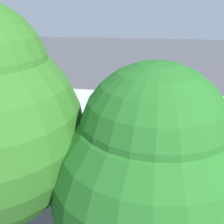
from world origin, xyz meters
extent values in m
plane|color=#4C4C51|center=(0.00, 0.00, 0.00)|extent=(80.00, 80.00, 0.00)
cube|color=silver|center=(-1.69, 4.01, 1.85)|extent=(10.45, 2.87, 2.80)
cube|color=black|center=(3.44, 3.83, 2.41)|extent=(0.13, 2.10, 1.23)
cube|color=black|center=(-1.74, 2.74, 2.41)|extent=(8.70, 0.35, 1.01)
cube|color=black|center=(-1.65, 5.28, 2.41)|extent=(8.70, 0.35, 1.01)
cube|color=#1959B2|center=(-1.74, 2.74, 1.29)|extent=(9.12, 0.35, 0.28)
cube|color=black|center=(-1.69, 4.01, 0.23)|extent=(9.61, 2.64, 0.45)
torus|color=black|center=(1.89, 2.75, 0.50)|extent=(1.01, 0.36, 1.00)
torus|color=black|center=(1.97, 5.01, 0.50)|extent=(1.01, 0.36, 1.00)
torus|color=black|center=(-5.36, 3.01, 0.50)|extent=(1.01, 0.36, 1.00)
cylinder|color=black|center=(-4.09, 0.99, 0.46)|extent=(0.14, 0.14, 0.75)
cube|color=black|center=(-4.08, 0.95, 0.05)|extent=(0.14, 0.27, 0.10)
cylinder|color=black|center=(-4.24, 0.96, 0.46)|extent=(0.14, 0.14, 0.75)
cube|color=black|center=(-4.24, 0.92, 0.05)|extent=(0.14, 0.27, 0.10)
cube|color=#3F594C|center=(-4.16, 0.98, 1.14)|extent=(0.42, 0.34, 0.62)
cylinder|color=#3F594C|center=(-3.93, 1.01, 1.16)|extent=(0.10, 0.10, 0.59)
sphere|color=tan|center=(-3.93, 1.01, 0.86)|extent=(0.10, 0.10, 0.09)
cylinder|color=#3F594C|center=(-4.40, 0.94, 1.16)|extent=(0.10, 0.10, 0.59)
sphere|color=tan|center=(-4.40, 0.94, 0.86)|extent=(0.10, 0.10, 0.09)
sphere|color=tan|center=(-4.16, 0.98, 1.58)|extent=(0.26, 0.26, 0.22)
cylinder|color=black|center=(-3.01, 1.26, 0.45)|extent=(0.15, 0.15, 0.73)
cube|color=black|center=(-3.00, 1.22, 0.05)|extent=(0.17, 0.28, 0.10)
cylinder|color=black|center=(-3.16, 1.21, 0.45)|extent=(0.15, 0.15, 0.73)
cube|color=black|center=(-3.15, 1.17, 0.05)|extent=(0.17, 0.28, 0.10)
cube|color=#3F594C|center=(-3.08, 1.23, 1.11)|extent=(0.44, 0.37, 0.61)
cylinder|color=#3F594C|center=(-2.85, 1.30, 1.13)|extent=(0.11, 0.11, 0.58)
sphere|color=tan|center=(-2.85, 1.30, 0.84)|extent=(0.11, 0.11, 0.09)
cylinder|color=#3F594C|center=(-3.31, 1.17, 1.13)|extent=(0.11, 0.11, 0.58)
sphere|color=tan|center=(-3.31, 1.17, 0.84)|extent=(0.11, 0.11, 0.09)
sphere|color=tan|center=(-3.08, 1.23, 1.55)|extent=(0.27, 0.27, 0.22)
cylinder|color=black|center=(-2.22, 1.22, 0.49)|extent=(0.15, 0.15, 0.79)
cube|color=black|center=(-2.21, 1.19, 0.05)|extent=(0.16, 0.28, 0.10)
cylinder|color=black|center=(-2.38, 1.18, 0.49)|extent=(0.15, 0.15, 0.79)
cube|color=black|center=(-2.37, 1.15, 0.05)|extent=(0.16, 0.28, 0.10)
cube|color=#D8F233|center=(-2.30, 1.20, 1.21)|extent=(0.44, 0.37, 0.66)
cube|color=silver|center=(-2.30, 1.20, 1.21)|extent=(0.45, 0.38, 0.06)
cylinder|color=#D8F233|center=(-2.07, 1.26, 1.23)|extent=(0.11, 0.11, 0.63)
sphere|color=tan|center=(-2.07, 1.26, 0.92)|extent=(0.11, 0.11, 0.09)
cylinder|color=#D8F233|center=(-2.53, 1.14, 1.23)|extent=(0.11, 0.11, 0.63)
sphere|color=tan|center=(-2.53, 1.14, 0.92)|extent=(0.11, 0.11, 0.09)
sphere|color=tan|center=(-2.30, 1.20, 1.68)|extent=(0.29, 0.29, 0.24)
cylinder|color=black|center=(-1.19, 1.18, 0.47)|extent=(0.14, 0.14, 0.77)
cube|color=black|center=(-1.20, 1.14, 0.05)|extent=(0.14, 0.27, 0.10)
cylinder|color=black|center=(-1.35, 1.21, 0.47)|extent=(0.14, 0.14, 0.77)
cube|color=black|center=(-1.36, 1.17, 0.05)|extent=(0.14, 0.27, 0.10)
cube|color=#3F594C|center=(-1.27, 1.20, 1.17)|extent=(0.42, 0.34, 0.64)
cylinder|color=#3F594C|center=(-1.04, 1.16, 1.19)|extent=(0.10, 0.10, 0.61)
sphere|color=tan|center=(-1.04, 1.16, 0.89)|extent=(0.10, 0.10, 0.09)
cylinder|color=#3F594C|center=(-1.51, 1.23, 1.19)|extent=(0.10, 0.10, 0.61)
sphere|color=tan|center=(-1.51, 1.23, 0.89)|extent=(0.10, 0.10, 0.09)
sphere|color=tan|center=(-1.27, 1.20, 1.63)|extent=(0.26, 0.26, 0.23)
cylinder|color=#473823|center=(-0.13, 1.17, 0.45)|extent=(0.15, 0.15, 0.74)
cube|color=black|center=(-0.15, 1.13, 0.05)|extent=(0.17, 0.28, 0.10)
cylinder|color=#473823|center=(-0.29, 1.21, 0.45)|extent=(0.15, 0.15, 0.74)
cube|color=black|center=(-0.30, 1.17, 0.05)|extent=(0.17, 0.28, 0.10)
cube|color=maroon|center=(-0.21, 1.19, 1.13)|extent=(0.44, 0.37, 0.61)
cylinder|color=maroon|center=(0.02, 1.12, 1.14)|extent=(0.11, 0.11, 0.58)
sphere|color=tan|center=(0.02, 1.12, 0.85)|extent=(0.11, 0.11, 0.09)
cylinder|color=maroon|center=(-0.44, 1.26, 1.14)|extent=(0.11, 0.11, 0.58)
sphere|color=tan|center=(-0.44, 1.26, 0.85)|extent=(0.11, 0.11, 0.09)
sphere|color=tan|center=(-0.21, 1.19, 1.56)|extent=(0.27, 0.27, 0.22)
torus|color=black|center=(-4.19, 1.70, 0.30)|extent=(0.61, 0.22, 0.60)
cylinder|color=silver|center=(-4.19, 1.70, 0.30)|extent=(0.13, 0.12, 0.12)
torus|color=black|center=(-5.63, 1.92, 0.30)|extent=(0.61, 0.22, 0.60)
cylinder|color=silver|center=(-5.63, 1.92, 0.30)|extent=(0.14, 0.14, 0.12)
cylinder|color=silver|center=(-4.24, 1.71, 0.65)|extent=(0.32, 0.10, 0.67)
cube|color=orange|center=(-4.84, 1.80, 0.63)|extent=(0.87, 0.40, 0.36)
cube|color=black|center=(-5.31, 1.87, 0.68)|extent=(0.55, 0.30, 0.20)
cylinder|color=silver|center=(-5.17, 1.99, 0.42)|extent=(0.46, 0.15, 0.08)
cylinder|color=black|center=(-4.29, 1.71, 0.95)|extent=(0.12, 0.58, 0.04)
torus|color=black|center=(3.49, -2.30, 0.30)|extent=(0.59, 0.40, 0.60)
cylinder|color=silver|center=(3.49, -2.30, 0.30)|extent=(0.15, 0.14, 0.12)
torus|color=black|center=(4.77, -2.98, 0.30)|extent=(0.59, 0.40, 0.60)
cylinder|color=silver|center=(4.77, -2.98, 0.30)|extent=(0.16, 0.16, 0.12)
cylinder|color=silver|center=(3.54, -2.32, 0.65)|extent=(0.30, 0.20, 0.67)
cube|color=#0C19B2|center=(4.07, -2.60, 0.63)|extent=(0.87, 0.64, 0.36)
cube|color=black|center=(4.49, -2.83, 0.68)|extent=(0.56, 0.44, 0.20)
cylinder|color=silver|center=(4.32, -2.90, 0.42)|extent=(0.43, 0.28, 0.08)
cylinder|color=black|center=(3.58, -2.34, 0.95)|extent=(0.30, 0.53, 0.04)
cube|color=black|center=(4.13, -2.64, 0.92)|extent=(0.65, 0.56, 0.51)
sphere|color=red|center=(3.78, -2.45, 1.10)|extent=(0.35, 0.35, 0.26)
cylinder|color=black|center=(3.96, -2.34, 0.92)|extent=(0.41, 0.28, 0.33)
cylinder|color=black|center=(4.37, -2.56, 0.60)|extent=(0.14, 0.14, 0.40)
cylinder|color=black|center=(3.79, -2.66, 0.92)|extent=(0.41, 0.28, 0.33)
cylinder|color=black|center=(4.20, -2.88, 0.60)|extent=(0.14, 0.14, 0.40)
sphere|color=#216620|center=(-2.17, 9.95, 3.86)|extent=(3.32, 3.32, 3.32)
sphere|color=#216620|center=(-2.17, 9.95, 4.85)|extent=(2.32, 2.32, 2.32)
cube|color=white|center=(-3.49, -1.59, 0.00)|extent=(0.10, 4.51, 0.01)
cube|color=white|center=(-0.56, -1.59, 0.00)|extent=(0.10, 5.00, 0.01)
cube|color=white|center=(2.36, -1.59, 0.00)|extent=(0.10, 3.75, 0.01)
cube|color=white|center=(5.29, -1.59, 0.00)|extent=(0.10, 4.42, 0.01)
camera|label=1|loc=(-2.06, 13.95, 6.82)|focal=45.62mm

